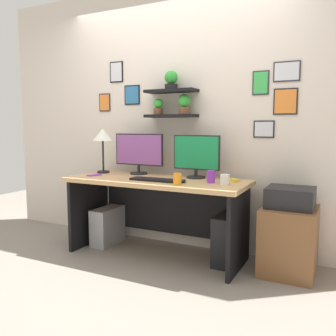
{
  "coord_description": "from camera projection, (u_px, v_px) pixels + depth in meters",
  "views": [
    {
      "loc": [
        1.6,
        -2.96,
        1.25
      ],
      "look_at": [
        0.1,
        0.05,
        0.85
      ],
      "focal_mm": 38.5,
      "sensor_mm": 36.0,
      "label": 1
    }
  ],
  "objects": [
    {
      "name": "coffee_mug",
      "position": [
        225.0,
        180.0,
        3.05
      ],
      "size": [
        0.08,
        0.08,
        0.09
      ],
      "primitive_type": "cylinder",
      "color": "white",
      "rests_on": "desk"
    },
    {
      "name": "computer_tower_right",
      "position": [
        227.0,
        239.0,
        3.27
      ],
      "size": [
        0.18,
        0.4,
        0.45
      ],
      "primitive_type": "cube",
      "color": "black",
      "rests_on": "ground"
    },
    {
      "name": "computer_tower_left",
      "position": [
        108.0,
        226.0,
        3.82
      ],
      "size": [
        0.18,
        0.4,
        0.39
      ],
      "primitive_type": "cube",
      "color": "#99999E",
      "rests_on": "ground"
    },
    {
      "name": "monitor_right",
      "position": [
        196.0,
        155.0,
        3.43
      ],
      "size": [
        0.47,
        0.18,
        0.41
      ],
      "color": "black",
      "rests_on": "desk"
    },
    {
      "name": "desk_lamp",
      "position": [
        103.0,
        137.0,
        3.79
      ],
      "size": [
        0.22,
        0.22,
        0.47
      ],
      "color": "black",
      "rests_on": "desk"
    },
    {
      "name": "monitor_left",
      "position": [
        139.0,
        152.0,
        3.71
      ],
      "size": [
        0.55,
        0.18,
        0.42
      ],
      "color": "black",
      "rests_on": "desk"
    },
    {
      "name": "desk",
      "position": [
        159.0,
        199.0,
        3.48
      ],
      "size": [
        1.73,
        0.68,
        0.75
      ],
      "color": "tan",
      "rests_on": "ground"
    },
    {
      "name": "water_cup",
      "position": [
        211.0,
        177.0,
        3.15
      ],
      "size": [
        0.07,
        0.07,
        0.11
      ],
      "primitive_type": "cylinder",
      "color": "purple",
      "rests_on": "desk"
    },
    {
      "name": "keyboard",
      "position": [
        154.0,
        180.0,
        3.28
      ],
      "size": [
        0.44,
        0.14,
        0.02
      ],
      "primitive_type": "cube",
      "color": "black",
      "rests_on": "desk"
    },
    {
      "name": "back_wall_assembly",
      "position": [
        176.0,
        115.0,
        3.72
      ],
      "size": [
        4.4,
        0.24,
        2.7
      ],
      "color": "beige",
      "rests_on": "ground"
    },
    {
      "name": "printer",
      "position": [
        290.0,
        197.0,
        3.0
      ],
      "size": [
        0.38,
        0.34,
        0.17
      ],
      "primitive_type": "cube",
      "color": "black",
      "rests_on": "drawer_cabinet"
    },
    {
      "name": "scissors_tray",
      "position": [
        232.0,
        180.0,
        3.24
      ],
      "size": [
        0.14,
        0.11,
        0.02
      ],
      "primitive_type": "cube",
      "rotation": [
        0.0,
        0.0,
        -0.28
      ],
      "color": "yellow",
      "rests_on": "desk"
    },
    {
      "name": "computer_mouse",
      "position": [
        182.0,
        181.0,
        3.16
      ],
      "size": [
        0.06,
        0.09,
        0.03
      ],
      "primitive_type": "ellipsoid",
      "color": "black",
      "rests_on": "desk"
    },
    {
      "name": "pen_cup",
      "position": [
        177.0,
        179.0,
        3.04
      ],
      "size": [
        0.07,
        0.07,
        0.1
      ],
      "primitive_type": "cylinder",
      "color": "orange",
      "rests_on": "desk"
    },
    {
      "name": "drawer_cabinet",
      "position": [
        289.0,
        240.0,
        3.04
      ],
      "size": [
        0.44,
        0.5,
        0.57
      ],
      "primitive_type": "cube",
      "color": "brown",
      "rests_on": "ground"
    },
    {
      "name": "cell_phone",
      "position": [
        94.0,
        175.0,
        3.61
      ],
      "size": [
        0.11,
        0.15,
        0.01
      ],
      "primitive_type": "cube",
      "rotation": [
        0.0,
        0.0,
        -0.3
      ],
      "color": "purple",
      "rests_on": "desk"
    },
    {
      "name": "ground_plane",
      "position": [
        156.0,
        255.0,
        3.49
      ],
      "size": [
        8.0,
        8.0,
        0.0
      ],
      "primitive_type": "plane",
      "color": "gray"
    }
  ]
}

